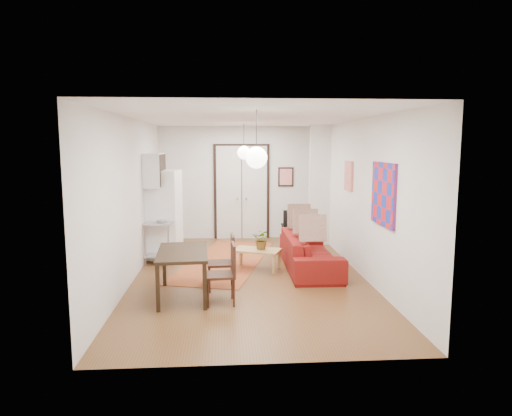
{
  "coord_description": "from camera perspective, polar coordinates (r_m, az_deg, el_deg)",
  "views": [
    {
      "loc": [
        -0.44,
        -8.28,
        2.42
      ],
      "look_at": [
        0.14,
        0.17,
        1.25
      ],
      "focal_mm": 32.0,
      "sensor_mm": 36.0,
      "label": 1
    }
  ],
  "objects": [
    {
      "name": "soap_bottle",
      "position": [
        10.07,
        -11.39,
        -0.68
      ],
      "size": [
        0.1,
        0.11,
        0.18
      ],
      "primitive_type": "imported",
      "rotation": [
        0.0,
        0.0,
        -0.36
      ],
      "color": "#54A8B6",
      "rests_on": "kitchen_counter"
    },
    {
      "name": "kitchen_counter",
      "position": [
        9.9,
        -11.51,
        -3.2
      ],
      "size": [
        0.71,
        1.19,
        0.86
      ],
      "rotation": [
        0.0,
        0.0,
        -0.14
      ],
      "color": "#B0B1B5",
      "rests_on": "floor"
    },
    {
      "name": "ceiling",
      "position": [
        8.3,
        -0.93,
        11.18
      ],
      "size": [
        4.2,
        7.0,
        0.02
      ],
      "primitive_type": "cube",
      "color": "white",
      "rests_on": "wall_back"
    },
    {
      "name": "bowl",
      "position": [
        9.55,
        -11.8,
        -1.55
      ],
      "size": [
        0.26,
        0.26,
        0.05
      ],
      "primitive_type": "imported",
      "rotation": [
        0.0,
        0.0,
        -0.36
      ],
      "color": "white",
      "rests_on": "kitchen_counter"
    },
    {
      "name": "pendant_front",
      "position": [
        6.3,
        0.05,
        6.32
      ],
      "size": [
        0.3,
        0.3,
        0.8
      ],
      "color": "white",
      "rests_on": "ceiling"
    },
    {
      "name": "coffee_table",
      "position": [
        8.96,
        0.11,
        -5.51
      ],
      "size": [
        1.02,
        0.79,
        0.4
      ],
      "rotation": [
        0.0,
        0.0,
        -0.38
      ],
      "color": "tan",
      "rests_on": "floor"
    },
    {
      "name": "floor",
      "position": [
        8.64,
        -0.89,
        -8.4
      ],
      "size": [
        7.0,
        7.0,
        0.0
      ],
      "primitive_type": "plane",
      "color": "brown",
      "rests_on": "ground"
    },
    {
      "name": "print_left",
      "position": [
        10.42,
        -13.01,
        5.08
      ],
      "size": [
        0.03,
        0.44,
        0.54
      ],
      "primitive_type": "cube",
      "color": "#986A3F",
      "rests_on": "wall_left"
    },
    {
      "name": "dining_table",
      "position": [
        7.38,
        -9.17,
        -5.96
      ],
      "size": [
        0.85,
        1.4,
        0.75
      ],
      "rotation": [
        0.0,
        0.0,
        0.05
      ],
      "color": "black",
      "rests_on": "floor"
    },
    {
      "name": "wall_left",
      "position": [
        8.5,
        -15.2,
        1.04
      ],
      "size": [
        0.02,
        7.0,
        2.9
      ],
      "primitive_type": "cube",
      "color": "white",
      "rests_on": "floor"
    },
    {
      "name": "kilim_rug",
      "position": [
        9.71,
        -3.75,
        -6.55
      ],
      "size": [
        2.33,
        4.01,
        0.01
      ],
      "primitive_type": "cube",
      "rotation": [
        0.0,
        0.0,
        -0.26
      ],
      "color": "#B7562D",
      "rests_on": "floor"
    },
    {
      "name": "wall_front",
      "position": [
        4.9,
        1.27,
        -3.57
      ],
      "size": [
        4.2,
        0.02,
        2.9
      ],
      "primitive_type": "cube",
      "color": "white",
      "rests_on": "floor"
    },
    {
      "name": "painting_popart",
      "position": [
        7.5,
        15.65,
        1.68
      ],
      "size": [
        0.05,
        1.0,
        1.0
      ],
      "primitive_type": "cube",
      "color": "red",
      "rests_on": "wall_right"
    },
    {
      "name": "poster_back",
      "position": [
        11.88,
        3.75,
        3.9
      ],
      "size": [
        0.4,
        0.03,
        0.5
      ],
      "primitive_type": "cube",
      "color": "red",
      "rests_on": "wall_back"
    },
    {
      "name": "dining_chair_far",
      "position": [
        7.13,
        -4.48,
        -7.45
      ],
      "size": [
        0.47,
        0.64,
        0.93
      ],
      "rotation": [
        0.0,
        0.0,
        -1.52
      ],
      "color": "#3C1F13",
      "rests_on": "floor"
    },
    {
      "name": "wall_cabinet",
      "position": [
        9.9,
        -12.59,
        4.67
      ],
      "size": [
        0.35,
        1.0,
        0.7
      ],
      "primitive_type": "cube",
      "color": "silver",
      "rests_on": "wall_left"
    },
    {
      "name": "painting_abstract",
      "position": [
        9.44,
        11.53,
        3.95
      ],
      "size": [
        0.05,
        0.5,
        0.6
      ],
      "primitive_type": "cube",
      "color": "beige",
      "rests_on": "wall_right"
    },
    {
      "name": "dining_chair_near",
      "position": [
        7.81,
        -4.44,
        -6.09
      ],
      "size": [
        0.47,
        0.64,
        0.93
      ],
      "rotation": [
        0.0,
        0.0,
        -1.52
      ],
      "color": "#3C1F13",
      "rests_on": "floor"
    },
    {
      "name": "sofa",
      "position": [
        9.02,
        6.74,
        -5.49
      ],
      "size": [
        2.37,
        0.95,
        0.69
      ],
      "primitive_type": "imported",
      "rotation": [
        0.0,
        0.0,
        1.56
      ],
      "color": "maroon",
      "rests_on": "floor"
    },
    {
      "name": "black_side_chair",
      "position": [
        11.78,
        4.1,
        -1.73
      ],
      "size": [
        0.38,
        0.38,
        0.79
      ],
      "rotation": [
        0.0,
        0.0,
        3.2
      ],
      "color": "black",
      "rests_on": "floor"
    },
    {
      "name": "fridge",
      "position": [
        9.97,
        -11.44,
        -0.8
      ],
      "size": [
        0.75,
        0.75,
        1.89
      ],
      "primitive_type": "cube",
      "rotation": [
        0.0,
        0.0,
        -0.14
      ],
      "color": "white",
      "rests_on": "floor"
    },
    {
      "name": "pendant_back",
      "position": [
        10.29,
        -1.52,
        6.93
      ],
      "size": [
        0.3,
        0.3,
        0.8
      ],
      "color": "white",
      "rests_on": "ceiling"
    },
    {
      "name": "wall_back",
      "position": [
        11.83,
        -1.81,
        3.16
      ],
      "size": [
        4.2,
        0.02,
        2.9
      ],
      "primitive_type": "cube",
      "color": "white",
      "rests_on": "floor"
    },
    {
      "name": "potted_plant",
      "position": [
        8.92,
        0.75,
        -3.95
      ],
      "size": [
        0.44,
        0.41,
        0.39
      ],
      "primitive_type": "imported",
      "rotation": [
        0.0,
        0.0,
        -0.38
      ],
      "color": "#316E32",
      "rests_on": "coffee_table"
    },
    {
      "name": "double_doors",
      "position": [
        11.81,
        -1.8,
        1.94
      ],
      "size": [
        1.44,
        0.06,
        2.5
      ],
      "primitive_type": "cube",
      "color": "silver",
      "rests_on": "wall_back"
    },
    {
      "name": "wall_right",
      "position": [
        8.71,
        13.02,
        1.27
      ],
      "size": [
        0.02,
        7.0,
        2.9
      ],
      "primitive_type": "cube",
      "color": "white",
      "rests_on": "floor"
    },
    {
      "name": "stub_partition",
      "position": [
        11.11,
        7.96,
        2.79
      ],
      "size": [
        0.5,
        0.1,
        2.9
      ],
      "primitive_type": "cube",
      "color": "white",
      "rests_on": "floor"
    }
  ]
}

